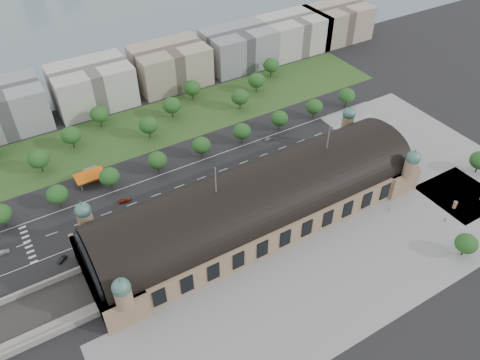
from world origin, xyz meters
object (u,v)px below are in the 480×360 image
parked_car_3 (166,218)px  petrol_station (91,174)px  traffic_car_3 (125,200)px  parked_car_5 (138,222)px  traffic_car_6 (324,143)px  parked_car_2 (146,226)px  traffic_car_2 (100,222)px  traffic_car_4 (209,187)px  parked_car_4 (119,230)px  parked_car_6 (199,205)px  bus_mid (230,181)px  bus_west (207,190)px  traffic_car_5 (269,139)px  parked_car_0 (62,259)px  advertising_column (455,205)px  pedestrian_1 (445,220)px  traffic_car_1 (4,252)px  bus_east (257,171)px  parked_car_1 (115,235)px  pedestrian_0 (389,210)px

parked_car_3 → petrol_station: bearing=-177.8°
traffic_car_3 → parked_car_5: traffic_car_3 is taller
traffic_car_6 → parked_car_2: 104.88m
traffic_car_2 → traffic_car_3: 16.00m
traffic_car_4 → parked_car_3: traffic_car_4 is taller
parked_car_4 → parked_car_6: bearing=47.9°
traffic_car_3 → bus_mid: bearing=-99.0°
traffic_car_3 → parked_car_2: bearing=-167.0°
bus_west → traffic_car_5: bearing=-72.0°
parked_car_0 → traffic_car_4: bearing=61.9°
traffic_car_6 → parked_car_0: (-140.72, -8.00, -0.05)m
traffic_car_3 → parked_car_6: traffic_car_3 is taller
traffic_car_6 → advertising_column: 71.32m
traffic_car_2 → bus_mid: size_ratio=0.48×
pedestrian_1 → bus_west: bearing=76.1°
bus_mid → parked_car_3: bearing=97.1°
bus_west → parked_car_3: bearing=99.2°
traffic_car_1 → pedestrian_1: 187.12m
traffic_car_3 → parked_car_0: 39.59m
parked_car_6 → advertising_column: (98.00, -60.65, 1.20)m
parked_car_4 → pedestrian_1: pedestrian_1 is taller
bus_mid → bus_east: bus_east is taller
parked_car_6 → pedestrian_1: (87.59, -64.30, 0.30)m
traffic_car_6 → traffic_car_2: bearing=-84.2°
advertising_column → parked_car_5: bearing=152.8°
parked_car_1 → pedestrian_1: size_ratio=2.85×
bus_east → bus_mid: bearing=87.1°
traffic_car_1 → parked_car_2: size_ratio=0.91×
traffic_car_3 → parked_car_1: traffic_car_3 is taller
advertising_column → parked_car_6: bearing=148.2°
traffic_car_4 → parked_car_4: parked_car_4 is taller
parked_car_1 → traffic_car_2: bearing=160.7°
traffic_car_6 → parked_car_6: size_ratio=1.20×
traffic_car_3 → bus_mid: bus_mid is taller
traffic_car_2 → parked_car_0: size_ratio=1.18×
traffic_car_2 → parked_car_4: 10.26m
petrol_station → bus_east: bearing=-28.4°
traffic_car_6 → parked_car_2: bearing=-77.7°
parked_car_1 → bus_west: (46.47, 4.23, 0.88)m
petrol_station → pedestrian_0: size_ratio=8.45×
parked_car_4 → pedestrian_1: bearing=25.0°
traffic_car_4 → parked_car_5: size_ratio=0.80×
parked_car_0 → bus_mid: 82.05m
traffic_car_2 → parked_car_5: size_ratio=0.99×
traffic_car_3 → parked_car_5: (0.00, -16.17, -0.08)m
traffic_car_1 → parked_car_3: (64.83, -16.22, -0.06)m
parked_car_1 → petrol_station: bearing=141.6°
parked_car_3 → bus_mid: size_ratio=0.36×
parked_car_5 → parked_car_6: bearing=54.0°
traffic_car_2 → traffic_car_4: size_ratio=1.25×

